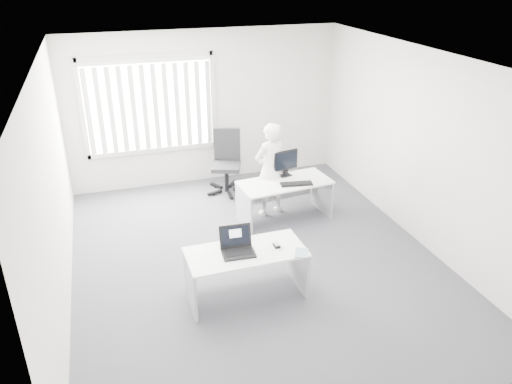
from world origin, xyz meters
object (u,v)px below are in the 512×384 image
object	(u,v)px
laptop	(238,243)
person	(270,170)
office_chair	(227,173)
monitor	(286,163)
desk_near	(246,264)
desk_far	(285,192)

from	to	relation	value
laptop	person	bearing A→B (deg)	65.13
office_chair	monitor	world-z (taller)	office_chair
office_chair	person	size ratio (longest dim) A/B	0.73
desk_near	laptop	distance (m)	0.35
desk_near	laptop	world-z (taller)	laptop
laptop	desk_far	bearing A→B (deg)	58.36
desk_near	person	xyz separation A→B (m)	(1.03, 2.06, 0.31)
desk_far	office_chair	size ratio (longest dim) A/B	1.33
office_chair	monitor	bearing A→B (deg)	-38.45
desk_far	laptop	size ratio (longest dim) A/B	3.87
office_chair	person	xyz separation A→B (m)	(0.45, -1.09, 0.43)
desk_near	person	world-z (taller)	person
monitor	desk_near	bearing A→B (deg)	-133.93
monitor	desk_far	bearing A→B (deg)	-123.79
person	desk_far	bearing A→B (deg)	106.00
office_chair	desk_near	bearing A→B (deg)	-80.57
office_chair	monitor	size ratio (longest dim) A/B	2.62
desk_near	person	size ratio (longest dim) A/B	0.93
desk_near	monitor	xyz separation A→B (m)	(1.28, 2.01, 0.41)
office_chair	desk_far	bearing A→B (deg)	-45.91
desk_far	monitor	distance (m)	0.47
monitor	laptop	bearing A→B (deg)	-135.51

